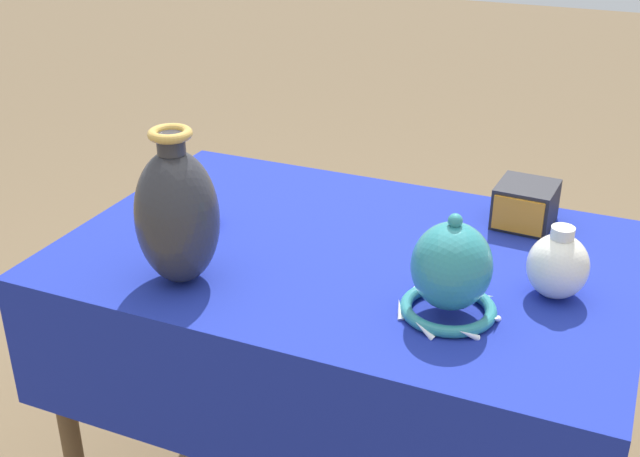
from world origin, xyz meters
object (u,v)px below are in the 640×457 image
mosaic_tile_box (525,205)px  vase_tall_bulbous (177,215)px  vase_dome_bell (451,273)px  bowl_shallow_cobalt (194,214)px  jar_round_ivory (558,265)px

mosaic_tile_box → vase_tall_bulbous: bearing=-134.2°
vase_tall_bulbous → vase_dome_bell: bearing=9.3°
vase_tall_bulbous → bowl_shallow_cobalt: (-0.11, 0.22, -0.11)m
mosaic_tile_box → jar_round_ivory: size_ratio=1.00×
vase_dome_bell → jar_round_ivory: (0.17, 0.14, -0.02)m
bowl_shallow_cobalt → vase_tall_bulbous: bearing=-64.0°
vase_dome_bell → mosaic_tile_box: 0.44m
mosaic_tile_box → bowl_shallow_cobalt: (-0.67, -0.29, -0.02)m
vase_tall_bulbous → jar_round_ivory: size_ratio=2.17×
mosaic_tile_box → jar_round_ivory: 0.31m
vase_tall_bulbous → bowl_shallow_cobalt: 0.27m
vase_dome_bell → bowl_shallow_cobalt: size_ratio=1.80×
vase_dome_bell → mosaic_tile_box: (0.05, 0.43, -0.04)m
vase_dome_bell → mosaic_tile_box: size_ratio=1.44×
vase_tall_bulbous → vase_dome_bell: 0.52m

